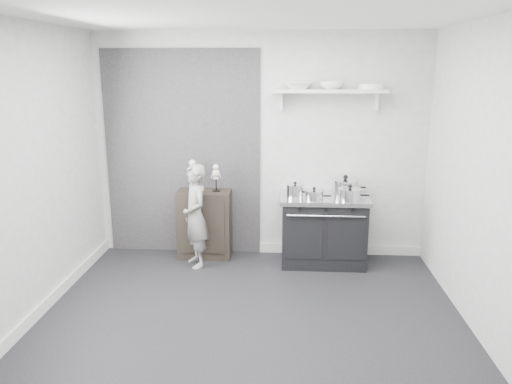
# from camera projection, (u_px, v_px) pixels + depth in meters

# --- Properties ---
(ground) EXTENTS (4.00, 4.00, 0.00)m
(ground) POSITION_uv_depth(u_px,v_px,m) (249.00, 321.00, 4.63)
(ground) COLOR black
(ground) RESTS_ON ground
(room_shell) EXTENTS (4.02, 3.62, 2.71)m
(room_shell) POSITION_uv_depth(u_px,v_px,m) (240.00, 143.00, 4.37)
(room_shell) COLOR #A6A6A4
(room_shell) RESTS_ON ground
(wall_shelf) EXTENTS (1.30, 0.26, 0.24)m
(wall_shelf) POSITION_uv_depth(u_px,v_px,m) (329.00, 92.00, 5.71)
(wall_shelf) COLOR silver
(wall_shelf) RESTS_ON room_shell
(stove) EXTENTS (1.03, 0.64, 0.82)m
(stove) POSITION_uv_depth(u_px,v_px,m) (323.00, 230.00, 5.91)
(stove) COLOR black
(stove) RESTS_ON ground
(side_cabinet) EXTENTS (0.64, 0.37, 0.83)m
(side_cabinet) POSITION_uv_depth(u_px,v_px,m) (205.00, 224.00, 6.12)
(side_cabinet) COLOR black
(side_cabinet) RESTS_ON ground
(child) EXTENTS (0.46, 0.53, 1.22)m
(child) POSITION_uv_depth(u_px,v_px,m) (196.00, 216.00, 5.78)
(child) COLOR gray
(child) RESTS_ON ground
(pot_front_left) EXTENTS (0.29, 0.20, 0.20)m
(pot_front_left) POSITION_uv_depth(u_px,v_px,m) (295.00, 191.00, 5.71)
(pot_front_left) COLOR silver
(pot_front_left) RESTS_ON stove
(pot_back_right) EXTENTS (0.40, 0.32, 0.23)m
(pot_back_right) POSITION_uv_depth(u_px,v_px,m) (345.00, 186.00, 5.90)
(pot_back_right) COLOR silver
(pot_back_right) RESTS_ON stove
(pot_front_right) EXTENTS (0.34, 0.26, 0.19)m
(pot_front_right) POSITION_uv_depth(u_px,v_px,m) (350.00, 194.00, 5.60)
(pot_front_right) COLOR silver
(pot_front_right) RESTS_ON stove
(pot_front_center) EXTENTS (0.30, 0.21, 0.15)m
(pot_front_center) POSITION_uv_depth(u_px,v_px,m) (314.00, 195.00, 5.63)
(pot_front_center) COLOR silver
(pot_front_center) RESTS_ON stove
(skeleton_full) EXTENTS (0.12, 0.08, 0.44)m
(skeleton_full) POSITION_uv_depth(u_px,v_px,m) (193.00, 173.00, 5.97)
(skeleton_full) COLOR beige
(skeleton_full) RESTS_ON side_cabinet
(skeleton_torso) EXTENTS (0.11, 0.07, 0.38)m
(skeleton_torso) POSITION_uv_depth(u_px,v_px,m) (216.00, 176.00, 5.96)
(skeleton_torso) COLOR beige
(skeleton_torso) RESTS_ON side_cabinet
(bowl_large) EXTENTS (0.33, 0.33, 0.08)m
(bowl_large) POSITION_uv_depth(u_px,v_px,m) (298.00, 85.00, 5.70)
(bowl_large) COLOR white
(bowl_large) RESTS_ON wall_shelf
(bowl_small) EXTENTS (0.27, 0.27, 0.08)m
(bowl_small) POSITION_uv_depth(u_px,v_px,m) (331.00, 85.00, 5.68)
(bowl_small) COLOR white
(bowl_small) RESTS_ON wall_shelf
(plate_stack) EXTENTS (0.28, 0.28, 0.06)m
(plate_stack) POSITION_uv_depth(u_px,v_px,m) (371.00, 87.00, 5.66)
(plate_stack) COLOR white
(plate_stack) RESTS_ON wall_shelf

